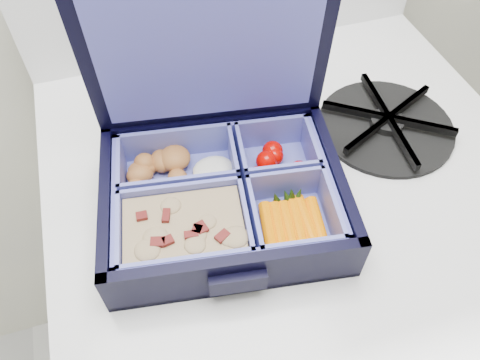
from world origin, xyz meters
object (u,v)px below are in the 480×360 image
object	(u,v)px
stove	(270,304)
bento_box	(224,197)
burner_grate	(387,121)
fork	(278,111)

from	to	relation	value
stove	bento_box	world-z (taller)	bento_box
bento_box	burner_grate	xyz separation A→B (m)	(0.23, 0.06, -0.02)
burner_grate	fork	size ratio (longest dim) A/B	0.97
burner_grate	fork	bearing A→B (deg)	151.27
bento_box	burner_grate	world-z (taller)	bento_box
stove	burner_grate	xyz separation A→B (m)	(0.13, 0.01, 0.43)
stove	bento_box	distance (m)	0.46
stove	fork	distance (m)	0.43
burner_grate	fork	distance (m)	0.13
fork	stove	bearing A→B (deg)	-83.61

